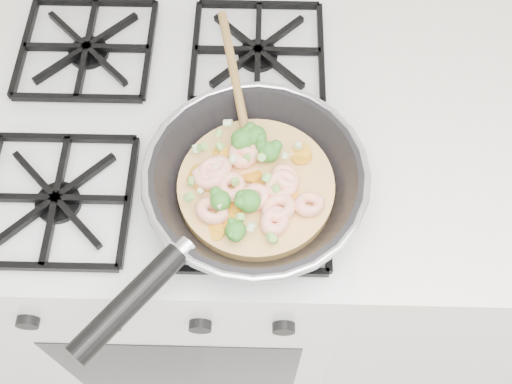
{
  "coord_description": "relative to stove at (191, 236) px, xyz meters",
  "views": [
    {
      "loc": [
        0.16,
        1.12,
        1.73
      ],
      "look_at": [
        0.15,
        1.56,
        0.93
      ],
      "focal_mm": 42.76,
      "sensor_mm": 36.0,
      "label": 1
    }
  ],
  "objects": [
    {
      "name": "stove",
      "position": [
        0.0,
        0.0,
        0.0
      ],
      "size": [
        0.6,
        0.6,
        0.92
      ],
      "color": "white",
      "rests_on": "ground"
    },
    {
      "name": "skillet",
      "position": [
        0.15,
        -0.14,
        0.5
      ],
      "size": [
        0.39,
        0.56,
        0.1
      ],
      "rotation": [
        0.0,
        0.0,
        -0.1
      ],
      "color": "black",
      "rests_on": "stove"
    }
  ]
}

